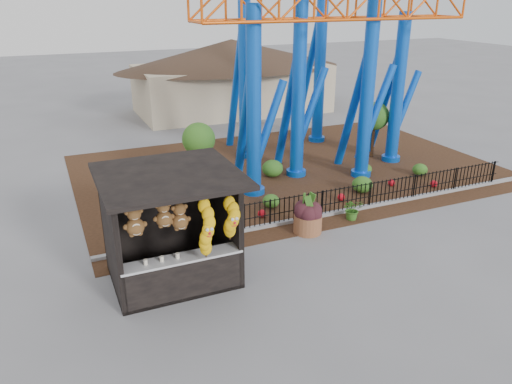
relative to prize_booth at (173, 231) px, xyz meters
name	(u,v)px	position (x,y,z in m)	size (l,w,h in m)	color
ground	(290,275)	(2.98, -0.92, -1.52)	(120.00, 120.00, 0.00)	slate
mulch_bed	(288,169)	(6.98, 7.08, -1.52)	(18.00, 12.00, 0.02)	#331E11
curb	(351,210)	(6.98, 2.08, -1.46)	(18.00, 0.18, 0.12)	gray
prize_booth	(173,231)	(0.00, 0.00, 0.00)	(3.50, 3.40, 3.12)	black
picket_fence	(372,195)	(7.88, 2.08, -1.02)	(12.20, 0.06, 1.00)	black
roller_coaster	(313,16)	(8.10, 7.31, 4.92)	(11.00, 6.37, 10.82)	blue
terracotta_planter	(308,223)	(4.74, 1.24, -1.21)	(0.93, 0.93, 0.63)	brown
planter_foliage	(308,206)	(4.74, 1.24, -0.58)	(0.70, 0.70, 0.64)	black
potted_plant	(353,209)	(6.65, 1.49, -1.14)	(0.69, 0.60, 0.77)	#1D5519
landscaping	(328,177)	(7.63, 4.77, -1.21)	(8.45, 4.34, 0.72)	#2D5A1A
pavilion	(232,64)	(8.98, 19.08, 1.54)	(15.00, 15.00, 4.80)	#BFAD8C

